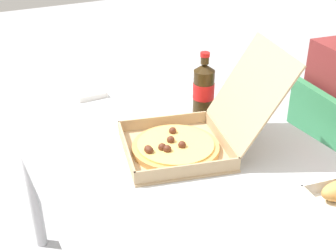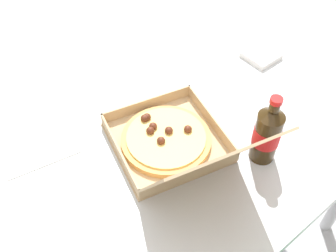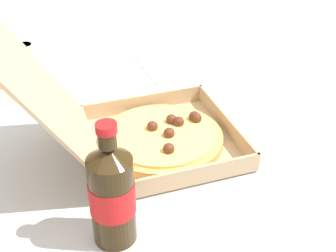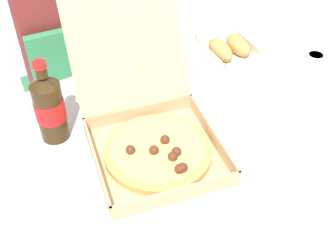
{
  "view_description": "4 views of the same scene",
  "coord_description": "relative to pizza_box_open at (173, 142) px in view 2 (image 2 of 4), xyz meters",
  "views": [
    {
      "loc": [
        1.01,
        -0.57,
        1.46
      ],
      "look_at": [
        -0.05,
        -0.01,
        0.81
      ],
      "focal_mm": 48.26,
      "sensor_mm": 36.0,
      "label": 1
    },
    {
      "loc": [
        0.46,
        0.57,
        1.63
      ],
      "look_at": [
        -0.02,
        -0.03,
        0.78
      ],
      "focal_mm": 42.26,
      "sensor_mm": 36.0,
      "label": 2
    },
    {
      "loc": [
        -0.68,
        0.42,
        1.32
      ],
      "look_at": [
        0.01,
        -0.03,
        0.77
      ],
      "focal_mm": 49.19,
      "sensor_mm": 36.0,
      "label": 3
    },
    {
      "loc": [
        -0.38,
        -0.62,
        1.48
      ],
      "look_at": [
        0.04,
        0.01,
        0.8
      ],
      "focal_mm": 45.05,
      "sensor_mm": 36.0,
      "label": 4
    }
  ],
  "objects": [
    {
      "name": "pizza_box_open",
      "position": [
        0.0,
        0.0,
        0.0
      ],
      "size": [
        0.4,
        0.52,
        0.3
      ],
      "color": "tan",
      "rests_on": "dining_table"
    },
    {
      "name": "napkin_pile",
      "position": [
        -0.52,
        -0.13,
        -0.03
      ],
      "size": [
        0.11,
        0.11,
        0.02
      ],
      "primitive_type": "cube",
      "rotation": [
        0.0,
        0.0,
        0.01
      ],
      "color": "white",
      "rests_on": "dining_table"
    },
    {
      "name": "dining_table",
      "position": [
        -0.01,
        -0.03,
        -0.12
      ],
      "size": [
        1.41,
        0.84,
        0.74
      ],
      "color": "silver",
      "rests_on": "ground_plane"
    },
    {
      "name": "cola_bottle",
      "position": [
        -0.19,
        0.17,
        0.05
      ],
      "size": [
        0.07,
        0.07,
        0.22
      ],
      "color": "#33230F",
      "rests_on": "dining_table"
    },
    {
      "name": "paper_menu",
      "position": [
        0.29,
        -0.26,
        -0.04
      ],
      "size": [
        0.23,
        0.19,
        0.0
      ],
      "primitive_type": "cube",
      "rotation": [
        0.0,
        0.0,
        -0.19
      ],
      "color": "white",
      "rests_on": "dining_table"
    }
  ]
}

